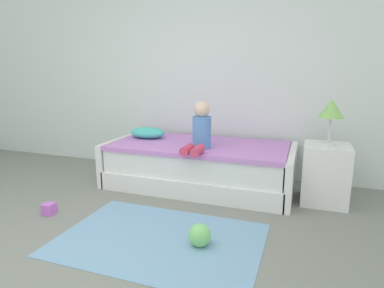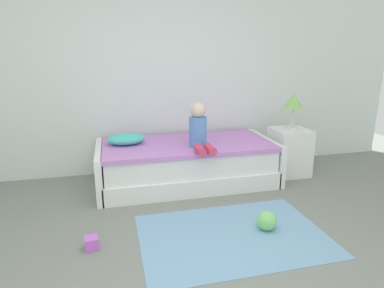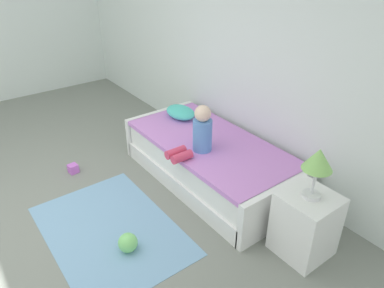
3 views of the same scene
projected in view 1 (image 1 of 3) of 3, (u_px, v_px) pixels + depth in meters
ground_plane at (44, 277)px, 2.13m from camera, size 9.20×9.20×0.00m
wall_rear at (185, 60)px, 4.20m from camera, size 7.20×0.10×2.90m
bed at (199, 165)px, 3.78m from camera, size 2.11×1.00×0.50m
nightstand at (325, 174)px, 3.29m from camera, size 0.44×0.44×0.60m
table_lamp at (331, 111)px, 3.15m from camera, size 0.24×0.24×0.45m
child_figure at (200, 130)px, 3.45m from camera, size 0.20×0.51×0.50m
pillow at (148, 133)px, 4.04m from camera, size 0.44×0.30×0.13m
toy_ball at (200, 235)px, 2.50m from camera, size 0.18×0.18×0.18m
area_rug at (160, 239)px, 2.61m from camera, size 1.60×1.10×0.01m
toy_block at (49, 209)px, 3.06m from camera, size 0.11×0.11×0.10m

